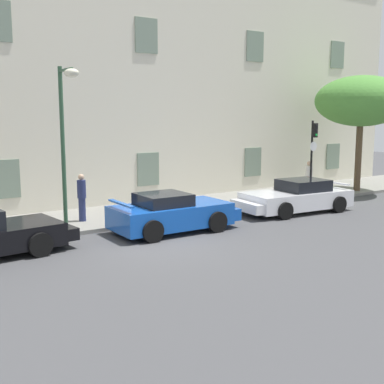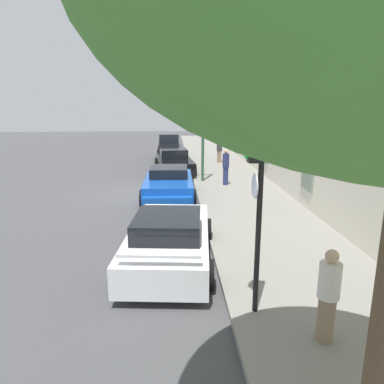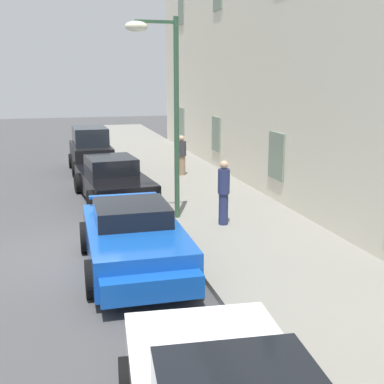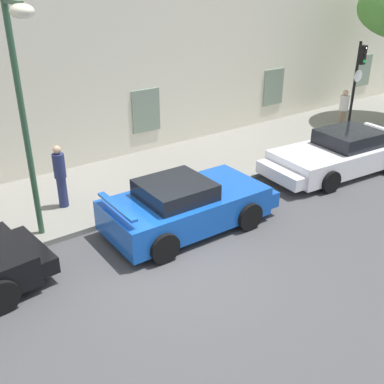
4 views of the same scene
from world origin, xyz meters
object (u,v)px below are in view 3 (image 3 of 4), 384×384
object	(u,v)px
sportscar_yellow_flank	(135,243)
pedestrian_bystander	(182,155)
street_lamp	(161,82)
pedestrian_admiring	(224,192)
sportscar_red_lead	(114,182)
hatchback_parked	(91,152)

from	to	relation	value
sportscar_yellow_flank	pedestrian_bystander	bearing A→B (deg)	160.27
street_lamp	pedestrian_admiring	size ratio (longest dim) A/B	3.11
sportscar_red_lead	pedestrian_admiring	size ratio (longest dim) A/B	2.94
sportscar_yellow_flank	hatchback_parked	xyz separation A→B (m)	(-11.87, -0.11, 0.24)
street_lamp	pedestrian_admiring	distance (m)	3.40
sportscar_red_lead	pedestrian_admiring	world-z (taller)	pedestrian_admiring
sportscar_yellow_flank	pedestrian_admiring	xyz separation A→B (m)	(-2.32, 2.77, 0.43)
sportscar_red_lead	sportscar_yellow_flank	distance (m)	6.30
sportscar_red_lead	pedestrian_bystander	size ratio (longest dim) A/B	3.23
hatchback_parked	pedestrian_admiring	world-z (taller)	hatchback_parked
pedestrian_admiring	street_lamp	bearing A→B (deg)	-124.28
sportscar_red_lead	street_lamp	distance (m)	4.56
hatchback_parked	pedestrian_bystander	world-z (taller)	hatchback_parked
sportscar_yellow_flank	pedestrian_admiring	world-z (taller)	pedestrian_admiring
sportscar_yellow_flank	street_lamp	world-z (taller)	street_lamp
hatchback_parked	pedestrian_bystander	bearing A→B (deg)	54.15
sportscar_red_lead	pedestrian_bystander	distance (m)	4.37
street_lamp	pedestrian_admiring	bearing A→B (deg)	55.72
sportscar_yellow_flank	pedestrian_admiring	bearing A→B (deg)	129.94
hatchback_parked	pedestrian_bystander	distance (m)	4.28
pedestrian_bystander	pedestrian_admiring	bearing A→B (deg)	-4.79
sportscar_yellow_flank	pedestrian_bystander	size ratio (longest dim) A/B	2.81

